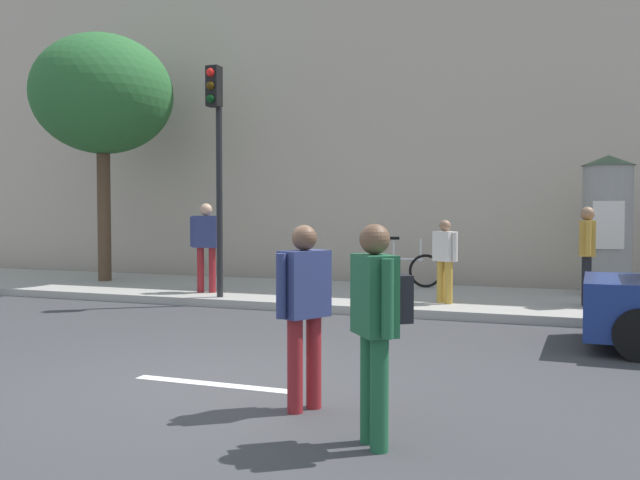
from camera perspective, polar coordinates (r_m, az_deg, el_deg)
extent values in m
plane|color=#38383A|center=(7.32, -8.92, -11.79)|extent=(80.00, 80.00, 0.00)
cube|color=#9E9B93|center=(13.74, 5.63, -4.78)|extent=(36.00, 4.00, 0.15)
cube|color=silver|center=(7.32, -8.92, -11.76)|extent=(1.80, 0.16, 0.01)
cube|color=#B7A893|center=(18.74, 9.70, 11.41)|extent=(36.00, 5.00, 9.47)
cylinder|color=black|center=(13.16, -8.38, 3.06)|extent=(0.12, 0.12, 3.59)
cube|color=black|center=(13.21, -8.82, 12.53)|extent=(0.24, 0.24, 0.75)
sphere|color=red|center=(13.14, -9.11, 13.62)|extent=(0.16, 0.16, 0.16)
sphere|color=#3C2906|center=(13.10, -9.11, 12.59)|extent=(0.16, 0.16, 0.16)
sphere|color=#07330F|center=(13.06, -9.10, 11.56)|extent=(0.16, 0.16, 0.16)
cylinder|color=gray|center=(14.31, 22.81, 0.69)|extent=(0.92, 0.92, 2.52)
cone|color=#334C33|center=(14.34, 22.90, 6.13)|extent=(1.01, 1.01, 0.20)
cube|color=silver|center=(13.84, 22.90, 1.16)|extent=(0.55, 0.02, 0.90)
cylinder|color=#4C3826|center=(16.90, -17.55, 1.81)|extent=(0.31, 0.31, 2.99)
ellipsoid|color=#28602D|center=(17.12, -17.67, 11.51)|extent=(3.27, 3.27, 2.78)
cylinder|color=maroon|center=(6.17, -2.09, -10.42)|extent=(0.14, 0.14, 0.84)
cylinder|color=maroon|center=(6.31, -0.53, -10.13)|extent=(0.14, 0.14, 0.84)
cube|color=navy|center=(6.12, -1.31, -3.68)|extent=(0.42, 0.50, 0.60)
cylinder|color=navy|center=(5.95, -3.26, -3.85)|extent=(0.09, 0.09, 0.57)
cylinder|color=navy|center=(6.30, 0.54, -3.50)|extent=(0.09, 0.09, 0.57)
sphere|color=brown|center=(6.09, -1.31, 0.19)|extent=(0.23, 0.23, 0.23)
cylinder|color=#1E5938|center=(5.42, 4.12, -12.17)|extent=(0.14, 0.14, 0.86)
cylinder|color=#1E5938|center=(5.23, 4.96, -12.70)|extent=(0.14, 0.14, 0.86)
cube|color=#1E5938|center=(5.18, 4.56, -4.58)|extent=(0.44, 0.47, 0.61)
cylinder|color=#1E5938|center=(5.41, 3.56, -4.27)|extent=(0.09, 0.09, 0.58)
cylinder|color=#1E5938|center=(4.96, 5.65, -4.90)|extent=(0.09, 0.09, 0.58)
sphere|color=brown|center=(5.15, 4.57, 0.07)|extent=(0.23, 0.23, 0.23)
cube|color=black|center=(5.26, 6.38, -4.82)|extent=(0.30, 0.32, 0.36)
cylinder|color=#B78C33|center=(12.35, 10.67, -3.51)|extent=(0.14, 0.14, 0.75)
cylinder|color=#B78C33|center=(12.48, 10.02, -3.45)|extent=(0.14, 0.14, 0.75)
cube|color=silver|center=(12.37, 10.37, -0.52)|extent=(0.46, 0.42, 0.53)
cylinder|color=silver|center=(12.20, 11.18, -0.57)|extent=(0.09, 0.09, 0.51)
cylinder|color=silver|center=(12.53, 9.58, -0.47)|extent=(0.09, 0.09, 0.51)
sphere|color=#8C664C|center=(12.35, 10.38, 1.19)|extent=(0.20, 0.20, 0.20)
cylinder|color=black|center=(12.60, 21.35, -3.25)|extent=(0.14, 0.14, 0.87)
cylinder|color=black|center=(12.82, 21.27, -3.16)|extent=(0.14, 0.14, 0.87)
cube|color=#B78C33|center=(12.66, 21.37, 0.14)|extent=(0.27, 0.46, 0.62)
cylinder|color=#B78C33|center=(12.40, 21.47, 0.09)|extent=(0.09, 0.09, 0.58)
cylinder|color=#B78C33|center=(12.93, 21.27, 0.18)|extent=(0.09, 0.09, 0.58)
sphere|color=#8C664C|center=(12.66, 21.40, 2.06)|extent=(0.24, 0.24, 0.24)
cylinder|color=maroon|center=(13.97, -8.96, -2.49)|extent=(0.14, 0.14, 0.91)
cylinder|color=maroon|center=(14.05, -9.92, -2.47)|extent=(0.14, 0.14, 0.91)
cube|color=navy|center=(13.97, -9.47, 0.69)|extent=(0.53, 0.33, 0.64)
cylinder|color=navy|center=(13.87, -8.32, 0.69)|extent=(0.09, 0.09, 0.61)
cylinder|color=navy|center=(14.07, -10.60, 0.70)|extent=(0.09, 0.09, 0.61)
sphere|color=tan|center=(13.96, -9.48, 2.52)|extent=(0.25, 0.25, 0.25)
cube|color=#1E5938|center=(14.14, -9.22, 0.58)|extent=(0.30, 0.21, 0.36)
torus|color=black|center=(14.87, 4.74, -2.54)|extent=(0.71, 0.23, 0.72)
torus|color=black|center=(14.87, 8.80, -2.56)|extent=(0.71, 0.23, 0.72)
cylinder|color=silver|center=(14.84, 6.77, -1.59)|extent=(0.93, 0.26, 0.04)
cylinder|color=silver|center=(14.83, 6.17, -0.82)|extent=(0.04, 0.04, 0.45)
cylinder|color=silver|center=(14.83, 8.40, -0.83)|extent=(0.04, 0.04, 0.50)
cube|color=black|center=(14.82, 6.17, 0.15)|extent=(0.26, 0.15, 0.06)
cylinder|color=black|center=(9.07, 25.15, -7.16)|extent=(0.64, 0.23, 0.64)
cylinder|color=black|center=(10.77, 24.62, -5.66)|extent=(0.64, 0.23, 0.64)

